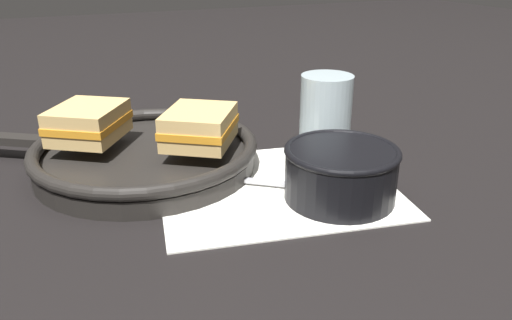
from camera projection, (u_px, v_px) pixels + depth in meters
ground_plane at (275, 190)px, 0.64m from camera, size 4.00×4.00×0.00m
napkin at (276, 186)px, 0.65m from camera, size 0.34×0.30×0.00m
soup_bowl at (341, 171)px, 0.60m from camera, size 0.14×0.14×0.07m
spoon at (289, 185)px, 0.64m from camera, size 0.15×0.12×0.01m
skillet at (145, 154)px, 0.70m from camera, size 0.40×0.32×0.04m
sandwich_near_left at (88, 122)px, 0.69m from camera, size 0.13×0.13×0.05m
sandwich_near_right at (199, 127)px, 0.67m from camera, size 0.13×0.13×0.05m
drinking_glass at (325, 119)px, 0.71m from camera, size 0.07×0.07×0.13m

